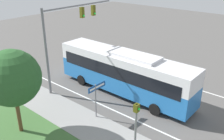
% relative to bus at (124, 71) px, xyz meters
% --- Properties ---
extents(ground_plane, '(80.00, 80.00, 0.00)m').
position_rel_bus_xyz_m(ground_plane, '(0.99, -4.56, -2.01)').
color(ground_plane, '#565451').
extents(lane_divider_near, '(0.14, 30.00, 0.01)m').
position_rel_bus_xyz_m(lane_divider_near, '(-2.61, -4.56, -2.00)').
color(lane_divider_near, silver).
rests_on(lane_divider_near, ground_plane).
extents(lane_divider_far, '(0.14, 30.00, 0.01)m').
position_rel_bus_xyz_m(lane_divider_far, '(4.59, -4.56, -2.00)').
color(lane_divider_far, silver).
rests_on(lane_divider_far, ground_plane).
extents(bus, '(2.60, 12.13, 3.65)m').
position_rel_bus_xyz_m(bus, '(0.00, 0.00, 0.00)').
color(bus, '#236BB7').
rests_on(bus, ground_plane).
extents(signal_gantry, '(7.53, 0.41, 7.03)m').
position_rel_bus_xyz_m(signal_gantry, '(-1.82, 4.46, 3.06)').
color(signal_gantry, slate).
rests_on(signal_gantry, ground_plane).
extents(pedestrian_signal, '(0.28, 0.34, 3.34)m').
position_rel_bus_xyz_m(pedestrian_signal, '(-5.47, -5.03, 0.25)').
color(pedestrian_signal, slate).
rests_on(pedestrian_signal, ground_plane).
extents(street_sign, '(1.64, 0.08, 2.61)m').
position_rel_bus_xyz_m(street_sign, '(-4.06, -0.81, -0.11)').
color(street_sign, slate).
rests_on(street_sign, ground_plane).
extents(roadside_tree, '(3.42, 3.42, 5.43)m').
position_rel_bus_xyz_m(roadside_tree, '(-8.39, 1.80, 1.81)').
color(roadside_tree, brown).
rests_on(roadside_tree, grass_verge).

